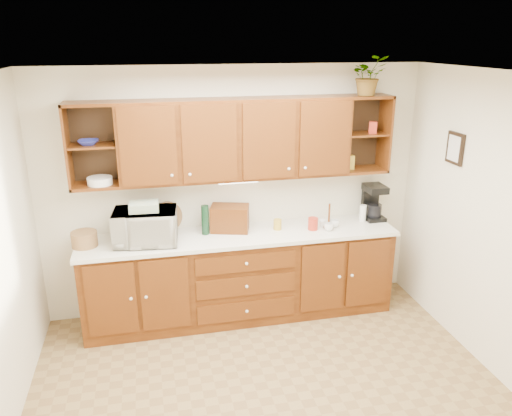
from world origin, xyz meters
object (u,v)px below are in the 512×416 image
microwave (145,227)px  bread_box (230,218)px  coffee_maker (373,202)px  potted_plant (368,75)px

microwave → bread_box: size_ratio=1.56×
microwave → coffee_maker: coffee_maker is taller
bread_box → coffee_maker: coffee_maker is taller
microwave → potted_plant: size_ratio=1.53×
bread_box → microwave: bearing=-154.5°
microwave → bread_box: 0.87m
bread_box → potted_plant: 2.00m
microwave → bread_box: bearing=14.8°
potted_plant → coffee_maker: bearing=16.8°
microwave → coffee_maker: 2.46m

